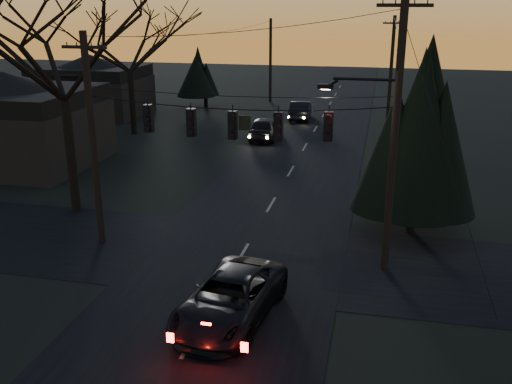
% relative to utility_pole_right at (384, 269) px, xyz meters
% --- Properties ---
extents(main_road, '(8.00, 120.00, 0.02)m').
position_rel_utility_pole_right_xyz_m(main_road, '(-5.50, 10.00, 0.01)').
color(main_road, black).
rests_on(main_road, ground).
extents(cross_road, '(60.00, 7.00, 0.02)m').
position_rel_utility_pole_right_xyz_m(cross_road, '(-5.50, 0.00, 0.01)').
color(cross_road, black).
rests_on(cross_road, ground).
extents(utility_pole_right, '(5.00, 0.30, 10.00)m').
position_rel_utility_pole_right_xyz_m(utility_pole_right, '(0.00, 0.00, 0.00)').
color(utility_pole_right, black).
rests_on(utility_pole_right, ground).
extents(utility_pole_left, '(1.80, 0.30, 8.50)m').
position_rel_utility_pole_right_xyz_m(utility_pole_left, '(-11.50, 0.00, 0.00)').
color(utility_pole_left, black).
rests_on(utility_pole_left, ground).
extents(utility_pole_far_r, '(1.80, 0.30, 8.50)m').
position_rel_utility_pole_right_xyz_m(utility_pole_far_r, '(0.00, 28.00, 0.00)').
color(utility_pole_far_r, black).
rests_on(utility_pole_far_r, ground).
extents(utility_pole_far_l, '(0.30, 0.30, 8.00)m').
position_rel_utility_pole_right_xyz_m(utility_pole_far_l, '(-11.50, 36.00, 0.00)').
color(utility_pole_far_l, black).
rests_on(utility_pole_far_l, ground).
extents(span_signal_assembly, '(11.50, 0.44, 1.56)m').
position_rel_utility_pole_right_xyz_m(span_signal_assembly, '(-5.74, 0.00, 5.27)').
color(span_signal_assembly, black).
rests_on(span_signal_assembly, ground).
extents(bare_tree_left, '(9.48, 9.48, 10.58)m').
position_rel_utility_pole_right_xyz_m(bare_tree_left, '(-14.38, 3.07, 7.40)').
color(bare_tree_left, black).
rests_on(bare_tree_left, ground).
extents(evergreen_right, '(4.49, 4.49, 8.80)m').
position_rel_utility_pole_right_xyz_m(evergreen_right, '(1.05, 4.02, 5.00)').
color(evergreen_right, black).
rests_on(evergreen_right, ground).
extents(bare_tree_dist, '(7.33, 7.33, 9.28)m').
position_rel_utility_pole_right_xyz_m(bare_tree_dist, '(-18.70, 19.40, 6.48)').
color(bare_tree_dist, black).
rests_on(bare_tree_dist, ground).
extents(evergreen_dist, '(3.76, 3.76, 5.62)m').
position_rel_utility_pole_right_xyz_m(evergreen_dist, '(-16.80, 31.50, 3.40)').
color(evergreen_dist, black).
rests_on(evergreen_dist, ground).
extents(house_left_near, '(10.00, 8.00, 5.60)m').
position_rel_utility_pole_right_xyz_m(house_left_near, '(-22.50, 10.00, 2.80)').
color(house_left_near, black).
rests_on(house_left_near, ground).
extents(house_left_far, '(9.00, 7.00, 5.20)m').
position_rel_utility_pole_right_xyz_m(house_left_far, '(-25.50, 26.00, 2.60)').
color(house_left_far, black).
rests_on(house_left_far, ground).
extents(suv_near, '(3.07, 5.47, 1.44)m').
position_rel_utility_pole_right_xyz_m(suv_near, '(-4.70, -4.71, 0.72)').
color(suv_near, black).
rests_on(suv_near, ground).
extents(sedan_oncoming_a, '(2.00, 4.76, 1.61)m').
position_rel_utility_pole_right_xyz_m(sedan_oncoming_a, '(-8.70, 19.90, 0.80)').
color(sedan_oncoming_a, black).
rests_on(sedan_oncoming_a, ground).
extents(sedan_oncoming_b, '(1.94, 4.75, 1.53)m').
position_rel_utility_pole_right_xyz_m(sedan_oncoming_b, '(-7.23, 27.69, 0.77)').
color(sedan_oncoming_b, black).
rests_on(sedan_oncoming_b, ground).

